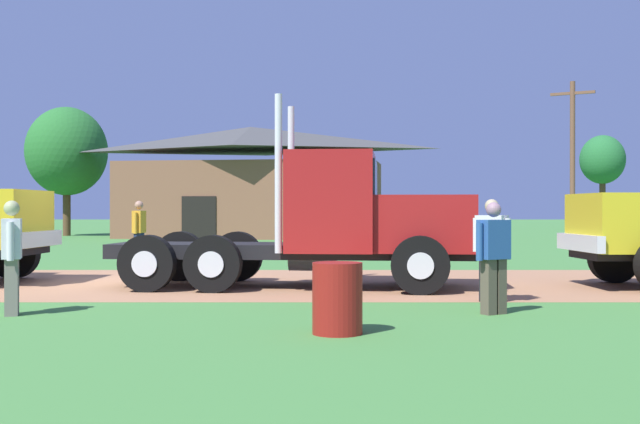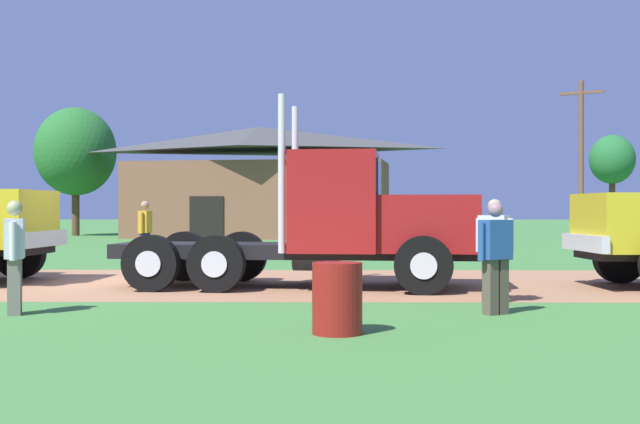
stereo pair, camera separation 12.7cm
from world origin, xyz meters
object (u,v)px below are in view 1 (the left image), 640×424
object	(u,v)px
visitor_by_barrel	(498,254)
shed_building	(254,184)
truck_foreground_white	(343,224)
visitor_walking_mid	(16,253)
utility_pole_near	(577,155)
visitor_standing_near	(496,246)
steel_barrel	(341,298)
visitor_far_side	(143,230)

from	to	relation	value
visitor_by_barrel	shed_building	bearing A→B (deg)	101.53
truck_foreground_white	visitor_by_barrel	world-z (taller)	truck_foreground_white
visitor_walking_mid	utility_pole_near	distance (m)	33.60
visitor_by_barrel	utility_pole_near	distance (m)	30.47
visitor_standing_near	steel_barrel	bearing A→B (deg)	-128.34
shed_building	visitor_by_barrel	bearing A→B (deg)	-78.47
visitor_far_side	shed_building	xyz separation A→B (m)	(1.36, 20.23, 1.91)
visitor_standing_near	visitor_by_barrel	bearing A→B (deg)	-101.22
visitor_standing_near	visitor_far_side	world-z (taller)	visitor_far_side
truck_foreground_white	visitor_standing_near	bearing A→B (deg)	-44.87
steel_barrel	visitor_walking_mid	bearing A→B (deg)	159.83
steel_barrel	shed_building	bearing A→B (deg)	96.89
shed_building	utility_pole_near	bearing A→B (deg)	-8.08
visitor_far_side	utility_pole_near	size ratio (longest dim) A/B	0.22
visitor_far_side	visitor_by_barrel	bearing A→B (deg)	-54.20
visitor_walking_mid	shed_building	bearing A→B (deg)	88.59
visitor_standing_near	truck_foreground_white	bearing A→B (deg)	135.13
visitor_standing_near	visitor_by_barrel	xyz separation A→B (m)	(-0.30, -1.50, -0.05)
truck_foreground_white	visitor_standing_near	size ratio (longest dim) A/B	4.31
visitor_by_barrel	visitor_far_side	size ratio (longest dim) A/B	0.93
visitor_far_side	steel_barrel	size ratio (longest dim) A/B	2.01
visitor_walking_mid	visitor_far_side	size ratio (longest dim) A/B	0.94
truck_foreground_white	utility_pole_near	distance (m)	27.67
shed_building	utility_pole_near	distance (m)	16.78
truck_foreground_white	visitor_far_side	world-z (taller)	truck_foreground_white
truck_foreground_white	visitor_far_side	xyz separation A→B (m)	(-5.48, 6.65, -0.28)
visitor_far_side	shed_building	bearing A→B (deg)	86.15
truck_foreground_white	visitor_walking_mid	xyz separation A→B (m)	(-4.88, -4.06, -0.35)
visitor_standing_near	shed_building	xyz separation A→B (m)	(-6.59, 29.34, 1.93)
visitor_walking_mid	visitor_by_barrel	distance (m)	7.05
visitor_standing_near	visitor_walking_mid	size ratio (longest dim) A/B	1.02
visitor_standing_near	utility_pole_near	bearing A→B (deg)	69.74
visitor_by_barrel	utility_pole_near	xyz separation A→B (m)	(10.26, 28.49, 3.37)
steel_barrel	visitor_by_barrel	bearing A→B (deg)	38.12
truck_foreground_white	shed_building	xyz separation A→B (m)	(-4.12, 26.89, 1.62)
visitor_standing_near	utility_pole_near	world-z (taller)	utility_pole_near
visitor_far_side	truck_foreground_white	bearing A→B (deg)	-50.52
visitor_walking_mid	steel_barrel	xyz separation A→B (m)	(4.71, -1.73, -0.46)
visitor_walking_mid	steel_barrel	bearing A→B (deg)	-20.17
visitor_standing_near	visitor_far_side	size ratio (longest dim) A/B	0.96
utility_pole_near	visitor_far_side	bearing A→B (deg)	-135.05
truck_foreground_white	visitor_walking_mid	world-z (taller)	truck_foreground_white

